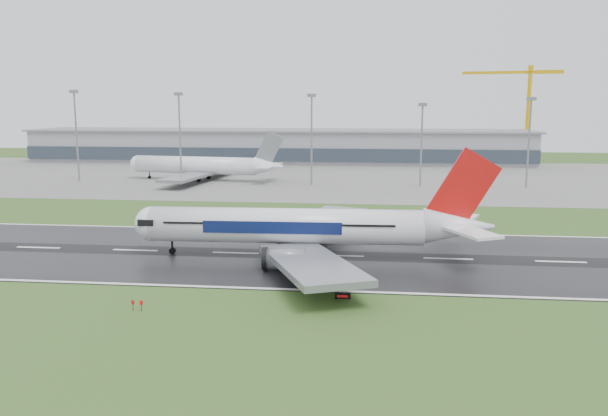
# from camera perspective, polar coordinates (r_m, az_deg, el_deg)

# --- Properties ---
(ground) EXTENTS (520.00, 520.00, 0.00)m
(ground) POSITION_cam_1_polar(r_m,az_deg,el_deg) (123.03, -15.58, -3.88)
(ground) COLOR #2E4E1C
(ground) RESTS_ON ground
(runway) EXTENTS (400.00, 45.00, 0.10)m
(runway) POSITION_cam_1_polar(r_m,az_deg,el_deg) (123.02, -15.59, -3.86)
(runway) COLOR black
(runway) RESTS_ON ground
(apron) EXTENTS (400.00, 130.00, 0.08)m
(apron) POSITION_cam_1_polar(r_m,az_deg,el_deg) (241.78, -4.58, 3.05)
(apron) COLOR slate
(apron) RESTS_ON ground
(terminal) EXTENTS (240.00, 36.00, 15.00)m
(terminal) POSITION_cam_1_polar(r_m,az_deg,el_deg) (299.97, -2.44, 5.81)
(terminal) COLOR gray
(terminal) RESTS_ON ground
(main_airliner) EXTENTS (68.57, 65.50, 19.67)m
(main_airliner) POSITION_cam_1_polar(r_m,az_deg,el_deg) (111.59, 0.66, 0.31)
(main_airliner) COLOR white
(main_airliner) RESTS_ON runway
(parked_airliner) EXTENTS (68.87, 65.23, 18.08)m
(parked_airliner) POSITION_cam_1_polar(r_m,az_deg,el_deg) (228.45, -9.58, 4.84)
(parked_airliner) COLOR white
(parked_airliner) RESTS_ON apron
(tower_crane) EXTENTS (46.83, 11.05, 46.35)m
(tower_crane) POSITION_cam_1_polar(r_m,az_deg,el_deg) (320.07, 20.32, 8.27)
(tower_crane) COLOR #DEA008
(tower_crane) RESTS_ON ground
(runway_sign) EXTENTS (2.31, 0.54, 1.04)m
(runway_sign) POSITION_cam_1_polar(r_m,az_deg,el_deg) (89.58, 3.65, -8.31)
(runway_sign) COLOR black
(runway_sign) RESTS_ON ground
(floodmast_1) EXTENTS (0.64, 0.64, 32.03)m
(floodmast_1) POSITION_cam_1_polar(r_m,az_deg,el_deg) (236.47, -20.60, 6.19)
(floodmast_1) COLOR gray
(floodmast_1) RESTS_ON ground
(floodmast_2) EXTENTS (0.64, 0.64, 31.09)m
(floodmast_2) POSITION_cam_1_polar(r_m,az_deg,el_deg) (221.78, -11.58, 6.29)
(floodmast_2) COLOR gray
(floodmast_2) RESTS_ON ground
(floodmast_3) EXTENTS (0.64, 0.64, 30.50)m
(floodmast_3) POSITION_cam_1_polar(r_m,az_deg,el_deg) (212.19, 0.72, 6.26)
(floodmast_3) COLOR gray
(floodmast_3) RESTS_ON ground
(floodmast_4) EXTENTS (0.64, 0.64, 27.39)m
(floodmast_4) POSITION_cam_1_polar(r_m,az_deg,el_deg) (211.99, 10.98, 5.66)
(floodmast_4) COLOR gray
(floodmast_4) RESTS_ON ground
(floodmast_5) EXTENTS (0.64, 0.64, 29.31)m
(floodmast_5) POSITION_cam_1_polar(r_m,az_deg,el_deg) (217.69, 20.37, 5.59)
(floodmast_5) COLOR gray
(floodmast_5) RESTS_ON ground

